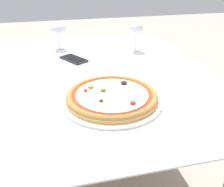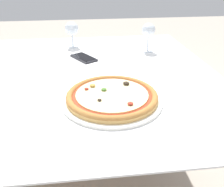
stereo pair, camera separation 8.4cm
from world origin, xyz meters
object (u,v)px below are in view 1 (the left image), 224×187
Objects in this scene: pizza_plate at (112,97)px; wine_glass_far_left at (58,30)px; dining_table at (49,94)px; wine_glass_far_right at (136,30)px; cell_phone at (74,59)px.

wine_glass_far_left is at bearing 102.30° from pizza_plate.
wine_glass_far_left reaches higher than pizza_plate.
wine_glass_far_right reaches higher than dining_table.
dining_table is 0.24m from cell_phone.
wine_glass_far_left is (-0.14, 0.65, 0.08)m from pizza_plate.
wine_glass_far_left is at bearing 104.89° from cell_phone.
wine_glass_far_left is 0.88× the size of cell_phone.
wine_glass_far_right reaches higher than pizza_plate.
wine_glass_far_left is 0.24m from cell_phone.
wine_glass_far_right is at bearing 29.86° from dining_table.
dining_table is at bearing 130.46° from pizza_plate.
cell_phone is (-0.34, -0.08, -0.10)m from wine_glass_far_right.
pizza_plate reaches higher than dining_table.
pizza_plate is at bearing -77.70° from wine_glass_far_left.
dining_table is at bearing -124.48° from cell_phone.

